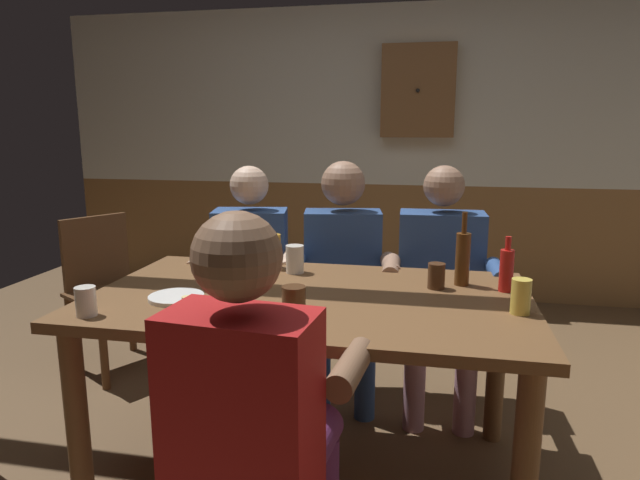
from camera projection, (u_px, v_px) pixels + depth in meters
ground_plane at (319, 448)px, 2.47m from camera, size 6.43×6.43×0.00m
back_wall_upper at (380, 97)px, 4.49m from camera, size 5.36×0.12×1.40m
back_wall_wainscot at (377, 238)px, 4.72m from camera, size 5.36×0.12×0.92m
dining_table at (310, 320)px, 2.17m from camera, size 1.67×0.98×0.76m
person_0 at (249, 268)px, 2.96m from camera, size 0.57×0.59×1.19m
person_1 at (343, 269)px, 2.86m from camera, size 0.57×0.57×1.22m
person_2 at (441, 277)px, 2.76m from camera, size 0.57×0.53×1.21m
person_3 at (255, 406)px, 1.49m from camera, size 0.54×0.56×1.20m
chair_empty_near_right at (108, 287)px, 3.25m from camera, size 0.60×0.60×0.88m
table_candle at (188, 308)px, 1.86m from camera, size 0.04×0.04×0.08m
plate_0 at (176, 297)px, 2.09m from camera, size 0.21×0.21×0.01m
bottle_0 at (230, 244)px, 2.56m from camera, size 0.06×0.06×0.25m
bottle_1 at (506, 269)px, 2.17m from camera, size 0.05×0.05×0.22m
bottle_2 at (463, 258)px, 2.26m from camera, size 0.06×0.06×0.30m
pint_glass_0 at (521, 296)px, 1.92m from camera, size 0.07×0.07×0.12m
pint_glass_1 at (86, 301)px, 1.90m from camera, size 0.07×0.07×0.10m
pint_glass_2 at (436, 276)px, 2.22m from camera, size 0.07×0.07×0.10m
pint_glass_3 at (295, 259)px, 2.46m from camera, size 0.08×0.08×0.12m
pint_glass_4 at (273, 251)px, 2.54m from camera, size 0.07×0.07×0.15m
pint_glass_5 at (294, 301)px, 1.90m from camera, size 0.08×0.08×0.10m
wall_dart_cabinet at (418, 91)px, 4.30m from camera, size 0.56×0.15×0.70m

